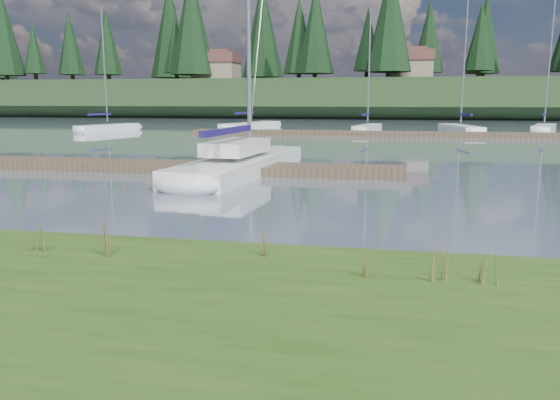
# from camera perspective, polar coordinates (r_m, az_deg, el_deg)

# --- Properties ---
(ground) EXTENTS (200.00, 200.00, 0.00)m
(ground) POSITION_cam_1_polar(r_m,az_deg,el_deg) (39.85, 6.38, 6.74)
(ground) COLOR slate
(ground) RESTS_ON ground
(ridge) EXTENTS (200.00, 20.00, 5.00)m
(ridge) POSITION_cam_1_polar(r_m,az_deg,el_deg) (82.69, 9.04, 10.34)
(ridge) COLOR #1D3017
(ridge) RESTS_ON ground
(sailboat_main) EXTENTS (2.89, 10.44, 14.67)m
(sailboat_main) POSITION_cam_1_polar(r_m,az_deg,el_deg) (20.24, -3.27, 4.35)
(sailboat_main) COLOR white
(sailboat_main) RESTS_ON ground
(dock_near) EXTENTS (16.00, 2.00, 0.30)m
(dock_near) POSITION_cam_1_polar(r_m,az_deg,el_deg) (20.19, -10.36, 3.41)
(dock_near) COLOR #4C3D2C
(dock_near) RESTS_ON ground
(dock_far) EXTENTS (26.00, 2.20, 0.30)m
(dock_far) POSITION_cam_1_polar(r_m,az_deg,el_deg) (39.72, 9.28, 6.87)
(dock_far) COLOR #4C3D2C
(dock_far) RESTS_ON ground
(sailboat_bg_0) EXTENTS (3.22, 6.68, 9.73)m
(sailboat_bg_0) POSITION_cam_1_polar(r_m,az_deg,el_deg) (46.54, -17.04, 7.28)
(sailboat_bg_0) COLOR white
(sailboat_bg_0) RESTS_ON ground
(sailboat_bg_1) EXTENTS (4.10, 9.04, 13.17)m
(sailboat_bg_1) POSITION_cam_1_polar(r_m,az_deg,el_deg) (48.68, -2.59, 7.85)
(sailboat_bg_1) COLOR white
(sailboat_bg_1) RESTS_ON ground
(sailboat_bg_2) EXTENTS (2.31, 6.25, 9.42)m
(sailboat_bg_2) POSITION_cam_1_polar(r_m,az_deg,el_deg) (44.61, 9.27, 7.50)
(sailboat_bg_2) COLOR white
(sailboat_bg_2) RESTS_ON ground
(sailboat_bg_3) EXTENTS (3.05, 7.77, 11.24)m
(sailboat_bg_3) POSITION_cam_1_polar(r_m,az_deg,el_deg) (45.64, 18.06, 7.17)
(sailboat_bg_3) COLOR white
(sailboat_bg_3) RESTS_ON ground
(sailboat_bg_4) EXTENTS (3.50, 7.02, 10.36)m
(sailboat_bg_4) POSITION_cam_1_polar(r_m,az_deg,el_deg) (48.69, 25.91, 6.82)
(sailboat_bg_4) COLOR white
(sailboat_bg_4) RESTS_ON ground
(weed_0) EXTENTS (0.17, 0.14, 0.69)m
(weed_0) POSITION_cam_1_polar(r_m,az_deg,el_deg) (8.27, -17.55, -3.61)
(weed_0) COLOR #475B23
(weed_0) RESTS_ON bank
(weed_1) EXTENTS (0.17, 0.14, 0.53)m
(weed_1) POSITION_cam_1_polar(r_m,az_deg,el_deg) (7.90, -2.17, -4.28)
(weed_1) COLOR #475B23
(weed_1) RESTS_ON bank
(weed_2) EXTENTS (0.17, 0.14, 0.75)m
(weed_2) POSITION_cam_1_polar(r_m,az_deg,el_deg) (7.10, 16.42, -5.66)
(weed_2) COLOR #475B23
(weed_2) RESTS_ON bank
(weed_3) EXTENTS (0.17, 0.14, 0.49)m
(weed_3) POSITION_cam_1_polar(r_m,az_deg,el_deg) (8.95, -23.99, -3.56)
(weed_3) COLOR #475B23
(weed_3) RESTS_ON bank
(weed_4) EXTENTS (0.17, 0.14, 0.48)m
(weed_4) POSITION_cam_1_polar(r_m,az_deg,el_deg) (7.06, 9.53, -6.41)
(weed_4) COLOR #475B23
(weed_4) RESTS_ON bank
(weed_5) EXTENTS (0.17, 0.14, 0.50)m
(weed_5) POSITION_cam_1_polar(r_m,az_deg,el_deg) (7.23, 20.81, -6.50)
(weed_5) COLOR #475B23
(weed_5) RESTS_ON bank
(mud_lip) EXTENTS (60.00, 0.50, 0.14)m
(mud_lip) POSITION_cam_1_polar(r_m,az_deg,el_deg) (9.07, -11.31, -5.81)
(mud_lip) COLOR #33281C
(mud_lip) RESTS_ON ground
(conifer_0) EXTENTS (5.72, 5.72, 14.15)m
(conifer_0) POSITION_cam_1_polar(r_m,az_deg,el_deg) (96.86, -26.95, 15.38)
(conifer_0) COLOR #382619
(conifer_0) RESTS_ON ridge
(conifer_1) EXTENTS (4.40, 4.40, 11.30)m
(conifer_1) POSITION_cam_1_polar(r_m,az_deg,el_deg) (91.97, -17.62, 15.48)
(conifer_1) COLOR #382619
(conifer_1) RESTS_ON ridge
(conifer_2) EXTENTS (6.60, 6.60, 16.05)m
(conifer_2) POSITION_cam_1_polar(r_m,az_deg,el_deg) (83.38, -9.22, 17.95)
(conifer_2) COLOR #382619
(conifer_2) RESTS_ON ridge
(conifer_3) EXTENTS (4.84, 4.84, 12.25)m
(conifer_3) POSITION_cam_1_polar(r_m,az_deg,el_deg) (83.22, 2.00, 16.83)
(conifer_3) COLOR #382619
(conifer_3) RESTS_ON ridge
(conifer_4) EXTENTS (6.16, 6.16, 15.10)m
(conifer_4) POSITION_cam_1_polar(r_m,az_deg,el_deg) (76.35, 11.42, 18.24)
(conifer_4) COLOR #382619
(conifer_4) RESTS_ON ridge
(conifer_5) EXTENTS (3.96, 3.96, 10.35)m
(conifer_5) POSITION_cam_1_polar(r_m,az_deg,el_deg) (80.88, 20.23, 15.75)
(conifer_5) COLOR #382619
(conifer_5) RESTS_ON ridge
(house_0) EXTENTS (6.30, 5.30, 4.65)m
(house_0) POSITION_cam_1_polar(r_m,az_deg,el_deg) (83.71, -6.62, 13.70)
(house_0) COLOR gray
(house_0) RESTS_ON ridge
(house_1) EXTENTS (6.30, 5.30, 4.65)m
(house_1) POSITION_cam_1_polar(r_m,az_deg,el_deg) (80.80, 13.46, 13.60)
(house_1) COLOR gray
(house_1) RESTS_ON ridge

